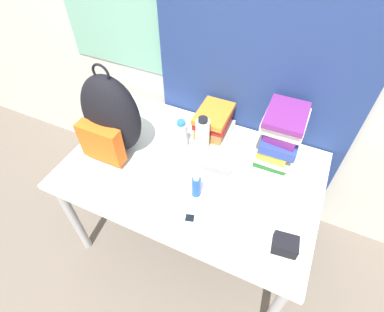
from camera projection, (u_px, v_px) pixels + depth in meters
name	position (u px, v px, depth m)	size (l,w,h in m)	color
ground_plane	(163.00, 291.00, 1.87)	(12.00, 12.00, 0.00)	#665B51
wall_back	(233.00, 31.00, 1.53)	(6.00, 0.06, 2.50)	beige
curtain_blue	(263.00, 43.00, 1.45)	(1.14, 0.04, 2.50)	navy
desk	(192.00, 177.00, 1.66)	(1.34, 0.87, 0.72)	silver
backpack	(110.00, 118.00, 1.54)	(0.33, 0.26, 0.53)	black
book_stack_left	(213.00, 125.00, 1.72)	(0.20, 0.26, 0.18)	silver
book_stack_center	(281.00, 135.00, 1.55)	(0.21, 0.28, 0.31)	#1E5623
water_bottle	(181.00, 135.00, 1.65)	(0.07, 0.07, 0.19)	silver
sports_bottle	(202.00, 137.00, 1.60)	(0.08, 0.08, 0.25)	white
sunscreen_bottle	(196.00, 186.00, 1.44)	(0.04, 0.04, 0.14)	blue
cell_phone	(190.00, 219.00, 1.39)	(0.08, 0.10, 0.02)	#B7BCC6
sunglasses_case	(218.00, 168.00, 1.58)	(0.16, 0.07, 0.04)	gray
camera_pouch	(285.00, 245.00, 1.28)	(0.12, 0.10, 0.06)	black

